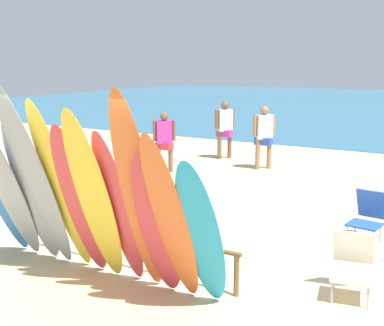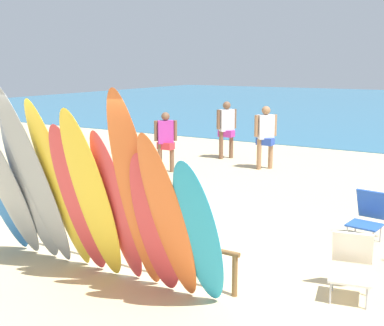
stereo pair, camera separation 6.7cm
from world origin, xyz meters
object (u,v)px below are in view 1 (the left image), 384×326
Objects in this scene: surfboard_orange_10 at (171,221)px; beachgoer_strolling at (264,133)px; beachgoer_near_rack at (164,138)px; surfboard_grey_1 at (8,189)px; surfboard_red_7 at (119,209)px; beachgoer_photographing at (225,126)px; surfboard_rack at (118,234)px; beach_chair_striped at (369,214)px; surfboard_red_5 at (80,202)px; surfboard_teal_11 at (202,236)px; surfboard_grey_2 at (32,190)px; surfboard_red_9 at (157,226)px; surfboard_grey_3 at (35,180)px; surfboard_yellow_6 at (94,199)px; beach_chair_red at (353,262)px; surfboard_yellow_4 at (60,188)px; surfboard_orange_8 at (138,195)px.

surfboard_orange_10 reaches higher than beachgoer_strolling.
surfboard_orange_10 is 7.61m from beachgoer_near_rack.
surfboard_grey_1 is 1.87m from surfboard_red_7.
surfboard_red_7 reaches higher than beachgoer_strolling.
surfboard_orange_10 reaches higher than beachgoer_photographing.
surfboard_grey_1 reaches higher than beachgoer_photographing.
surfboard_rack is 4.67× the size of beach_chair_striped.
beach_chair_striped is (2.98, 3.60, -0.66)m from surfboard_red_5.
beachgoer_strolling is at bearing 106.17° from surfboard_teal_11.
surfboard_red_5 is at bearing -4.27° from surfboard_grey_2.
surfboard_red_7 is at bearing 175.67° from surfboard_orange_10.
surfboard_rack is 2.21× the size of beachgoer_photographing.
surfboard_grey_2 is 2.12m from surfboard_red_9.
beachgoer_photographing is 7.43m from beach_chair_striped.
surfboard_grey_3 reaches higher than surfboard_orange_10.
surfboard_rack is 1.00m from surfboard_yellow_6.
surfboard_orange_10 is at bearing -23.21° from surfboard_red_9.
surfboard_grey_2 is at bearing 178.04° from surfboard_red_9.
beachgoer_near_rack is 1.99× the size of beach_chair_red.
beachgoer_near_rack is at bearing 117.37° from surfboard_rack.
surfboard_rack is 7.42m from beachgoer_strolling.
beachgoer_near_rack is (-1.87, 6.22, -0.21)m from surfboard_grey_2.
beachgoer_photographing is (-1.95, 8.81, -0.23)m from surfboard_yellow_4.
surfboard_grey_3 is 6.70m from beachgoer_near_rack.
surfboard_grey_1 is 2.99× the size of beach_chair_red.
surfboard_grey_3 is at bearing -137.92° from beachgoer_strolling.
surfboard_yellow_4 is at bearing -126.35° from surfboard_rack.
surfboard_rack is 1.31m from surfboard_red_9.
surfboard_grey_2 is 1.90m from surfboard_orange_8.
surfboard_yellow_4 is 1.50× the size of beachgoer_strolling.
surfboard_orange_10 is (0.49, -0.04, -0.23)m from surfboard_orange_8.
surfboard_red_7 reaches higher than beach_chair_red.
surfboard_rack is 1.73× the size of surfboard_red_7.
beachgoer_strolling is 1.00× the size of beachgoer_photographing.
surfboard_grey_3 is at bearing -166.72° from surfboard_red_7.
surfboard_grey_3 is 1.27× the size of surfboard_red_7.
beach_chair_striped is (-0.23, 2.17, 0.01)m from beach_chair_red.
beachgoer_photographing reaches higher than beach_chair_striped.
surfboard_red_5 is at bearing 178.81° from surfboard_teal_11.
surfboard_grey_3 reaches higher than surfboard_red_9.
surfboard_yellow_6 is at bearing -175.32° from surfboard_orange_10.
surfboard_red_9 is at bearing -0.62° from surfboard_grey_1.
surfboard_red_7 is at bearing 159.55° from surfboard_orange_8.
surfboard_red_7 is (0.91, 0.08, -0.18)m from surfboard_yellow_4.
surfboard_red_7 is (1.86, 0.16, -0.07)m from surfboard_grey_1.
surfboard_rack is 0.87m from surfboard_red_5.
surfboard_red_7 is at bearing -163.74° from beach_chair_red.
beachgoer_near_rack is (-2.12, -1.73, -0.07)m from beachgoer_strolling.
surfboard_rack is 1.53× the size of surfboard_yellow_6.
surfboard_orange_10 is 1.14× the size of surfboard_teal_11.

